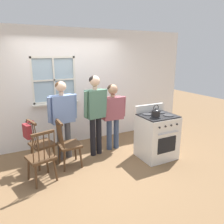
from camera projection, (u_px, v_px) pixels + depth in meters
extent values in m
plane|color=brown|center=(94.00, 166.00, 4.28)|extent=(16.00, 16.00, 0.00)
cube|color=white|center=(130.00, 84.00, 5.87)|extent=(3.07, 0.06, 2.70)
cube|color=white|center=(57.00, 124.00, 5.19)|extent=(0.99, 0.06, 1.04)
cube|color=white|center=(51.00, 41.00, 4.71)|extent=(0.99, 0.06, 0.62)
cube|color=silver|center=(56.00, 104.00, 4.99)|extent=(1.05, 0.10, 0.03)
cube|color=#9EB7C6|center=(54.00, 80.00, 4.93)|extent=(0.93, 0.01, 0.98)
cube|color=silver|center=(54.00, 80.00, 4.91)|extent=(0.04, 0.02, 1.04)
cube|color=silver|center=(54.00, 80.00, 4.91)|extent=(0.99, 0.02, 0.04)
cube|color=silver|center=(32.00, 81.00, 4.70)|extent=(0.04, 0.03, 1.04)
cube|color=silver|center=(75.00, 79.00, 5.11)|extent=(0.04, 0.03, 1.04)
cube|color=silver|center=(53.00, 57.00, 4.78)|extent=(0.99, 0.03, 0.04)
cube|color=silver|center=(56.00, 102.00, 5.04)|extent=(0.99, 0.03, 0.04)
cube|color=#4C331E|center=(42.00, 144.00, 4.23)|extent=(0.50, 0.51, 0.04)
cylinder|color=#4C331E|center=(55.00, 155.00, 4.27)|extent=(0.08, 0.06, 0.41)
cylinder|color=#4C331E|center=(47.00, 150.00, 4.51)|extent=(0.06, 0.08, 0.41)
cylinder|color=#4C331E|center=(39.00, 160.00, 4.06)|extent=(0.06, 0.08, 0.41)
cylinder|color=#4C331E|center=(32.00, 154.00, 4.31)|extent=(0.08, 0.06, 0.41)
cylinder|color=#4C331E|center=(37.00, 138.00, 3.93)|extent=(0.07, 0.04, 0.47)
cylinder|color=#4C331E|center=(34.00, 136.00, 3.99)|extent=(0.07, 0.04, 0.47)
cylinder|color=#4C331E|center=(32.00, 135.00, 4.06)|extent=(0.07, 0.04, 0.47)
cylinder|color=#4C331E|center=(30.00, 134.00, 4.12)|extent=(0.07, 0.04, 0.47)
cylinder|color=#4C331E|center=(29.00, 132.00, 4.19)|extent=(0.07, 0.04, 0.47)
cube|color=#4C331E|center=(31.00, 122.00, 3.99)|extent=(0.14, 0.38, 0.04)
cube|color=#4C331E|center=(41.00, 157.00, 3.69)|extent=(0.50, 0.49, 0.04)
cylinder|color=#4C331E|center=(47.00, 163.00, 3.97)|extent=(0.06, 0.08, 0.41)
cylinder|color=#4C331E|center=(29.00, 169.00, 3.75)|extent=(0.08, 0.06, 0.41)
cylinder|color=#4C331E|center=(55.00, 170.00, 3.74)|extent=(0.08, 0.06, 0.41)
cylinder|color=#4C331E|center=(36.00, 177.00, 3.52)|extent=(0.06, 0.08, 0.41)
cylinder|color=#4C331E|center=(54.00, 145.00, 3.62)|extent=(0.03, 0.07, 0.47)
cylinder|color=#4C331E|center=(49.00, 146.00, 3.56)|extent=(0.03, 0.07, 0.47)
cylinder|color=#4C331E|center=(44.00, 148.00, 3.50)|extent=(0.03, 0.07, 0.47)
cylinder|color=#4C331E|center=(39.00, 149.00, 3.44)|extent=(0.03, 0.07, 0.47)
cylinder|color=#4C331E|center=(33.00, 151.00, 3.39)|extent=(0.03, 0.07, 0.47)
cube|color=#4C331E|center=(43.00, 133.00, 3.44)|extent=(0.38, 0.13, 0.04)
cube|color=#4C331E|center=(70.00, 145.00, 4.19)|extent=(0.40, 0.42, 0.04)
cylinder|color=#4C331E|center=(81.00, 158.00, 4.18)|extent=(0.07, 0.06, 0.41)
cylinder|color=#4C331E|center=(75.00, 151.00, 4.47)|extent=(0.06, 0.06, 0.41)
cylinder|color=#4C331E|center=(64.00, 161.00, 4.04)|extent=(0.06, 0.06, 0.41)
cylinder|color=#4C331E|center=(60.00, 154.00, 4.33)|extent=(0.07, 0.06, 0.41)
cylinder|color=#4C331E|center=(63.00, 138.00, 3.90)|extent=(0.07, 0.02, 0.47)
cylinder|color=#4C331E|center=(61.00, 137.00, 3.98)|extent=(0.07, 0.02, 0.47)
cylinder|color=#4C331E|center=(60.00, 135.00, 4.06)|extent=(0.07, 0.02, 0.47)
cylinder|color=#4C331E|center=(59.00, 133.00, 4.13)|extent=(0.07, 0.02, 0.47)
cylinder|color=#4C331E|center=(58.00, 132.00, 4.21)|extent=(0.07, 0.02, 0.47)
cube|color=#4C331E|center=(59.00, 122.00, 3.99)|extent=(0.04, 0.38, 0.04)
cylinder|color=#4C4C51|center=(60.00, 141.00, 4.46)|extent=(0.12, 0.12, 0.79)
cylinder|color=#4C4C51|center=(68.00, 139.00, 4.56)|extent=(0.12, 0.12, 0.79)
cube|color=#6B84B7|center=(62.00, 109.00, 4.34)|extent=(0.49, 0.28, 0.55)
cylinder|color=#6B84B7|center=(49.00, 110.00, 4.17)|extent=(0.09, 0.12, 0.51)
cylinder|color=#6B84B7|center=(75.00, 106.00, 4.47)|extent=(0.09, 0.12, 0.51)
cylinder|color=beige|center=(61.00, 94.00, 4.26)|extent=(0.10, 0.10, 0.07)
sphere|color=beige|center=(61.00, 87.00, 4.22)|extent=(0.21, 0.21, 0.21)
ellipsoid|color=brown|center=(61.00, 86.00, 4.23)|extent=(0.21, 0.21, 0.17)
cylinder|color=black|center=(93.00, 137.00, 4.64)|extent=(0.12, 0.12, 0.84)
cylinder|color=black|center=(99.00, 135.00, 4.72)|extent=(0.12, 0.12, 0.84)
cube|color=#4C7560|center=(95.00, 104.00, 4.50)|extent=(0.42, 0.27, 0.59)
cylinder|color=#4C7560|center=(86.00, 104.00, 4.34)|extent=(0.09, 0.12, 0.54)
cylinder|color=#4C7560|center=(105.00, 101.00, 4.61)|extent=(0.09, 0.12, 0.54)
cylinder|color=beige|center=(95.00, 88.00, 4.41)|extent=(0.10, 0.10, 0.07)
sphere|color=beige|center=(95.00, 81.00, 4.37)|extent=(0.21, 0.21, 0.21)
ellipsoid|color=black|center=(94.00, 80.00, 4.38)|extent=(0.22, 0.22, 0.18)
cylinder|color=#384766|center=(109.00, 134.00, 4.95)|extent=(0.12, 0.12, 0.71)
cylinder|color=#384766|center=(116.00, 133.00, 5.02)|extent=(0.12, 0.12, 0.71)
cube|color=#934C56|center=(113.00, 108.00, 4.82)|extent=(0.46, 0.23, 0.50)
cylinder|color=#934C56|center=(102.00, 109.00, 4.70)|extent=(0.08, 0.11, 0.46)
cylinder|color=#934C56|center=(124.00, 106.00, 4.91)|extent=(0.08, 0.11, 0.46)
cylinder|color=tan|center=(113.00, 96.00, 4.75)|extent=(0.10, 0.10, 0.06)
sphere|color=tan|center=(113.00, 89.00, 4.72)|extent=(0.22, 0.22, 0.22)
ellipsoid|color=#332319|center=(112.00, 88.00, 4.72)|extent=(0.22, 0.22, 0.18)
cube|color=white|center=(157.00, 137.00, 4.55)|extent=(0.72, 0.64, 0.90)
cube|color=black|center=(158.00, 116.00, 4.43)|extent=(0.70, 0.61, 0.02)
cylinder|color=#2D2D30|center=(155.00, 117.00, 4.24)|extent=(0.20, 0.20, 0.02)
cylinder|color=#2D2D30|center=(168.00, 115.00, 4.39)|extent=(0.20, 0.20, 0.02)
cylinder|color=#2D2D30|center=(148.00, 114.00, 4.46)|extent=(0.20, 0.20, 0.02)
cylinder|color=#2D2D30|center=(160.00, 112.00, 4.61)|extent=(0.20, 0.20, 0.02)
cube|color=white|center=(149.00, 108.00, 4.65)|extent=(0.72, 0.06, 0.16)
cube|color=black|center=(167.00, 145.00, 4.28)|extent=(0.44, 0.01, 0.32)
cylinder|color=silver|center=(168.00, 133.00, 4.20)|extent=(0.50, 0.02, 0.02)
cylinder|color=#232326|center=(160.00, 128.00, 4.08)|extent=(0.04, 0.02, 0.04)
cylinder|color=#232326|center=(166.00, 126.00, 4.14)|extent=(0.04, 0.02, 0.04)
cylinder|color=#232326|center=(171.00, 125.00, 4.21)|extent=(0.04, 0.02, 0.04)
cylinder|color=#232326|center=(177.00, 124.00, 4.27)|extent=(0.04, 0.02, 0.04)
cylinder|color=black|center=(156.00, 114.00, 4.23)|extent=(0.17, 0.17, 0.12)
ellipsoid|color=black|center=(156.00, 111.00, 4.21)|extent=(0.16, 0.16, 0.07)
sphere|color=black|center=(156.00, 109.00, 4.20)|extent=(0.03, 0.03, 0.03)
cylinder|color=black|center=(159.00, 113.00, 4.26)|extent=(0.08, 0.03, 0.07)
torus|color=black|center=(156.00, 108.00, 4.19)|extent=(0.12, 0.01, 0.12)
cylinder|color=#935B3D|center=(60.00, 101.00, 5.01)|extent=(0.15, 0.15, 0.07)
cylinder|color=#33261C|center=(60.00, 100.00, 5.00)|extent=(0.14, 0.14, 0.01)
cone|color=#2D7038|center=(60.00, 96.00, 5.00)|extent=(0.05, 0.04, 0.15)
cone|color=#2D7038|center=(60.00, 98.00, 5.01)|extent=(0.04, 0.05, 0.07)
cone|color=#2D7038|center=(59.00, 97.00, 4.98)|extent=(0.07, 0.06, 0.13)
cone|color=#2D7038|center=(59.00, 97.00, 4.97)|extent=(0.05, 0.04, 0.12)
cone|color=#2D7038|center=(60.00, 98.00, 4.97)|extent=(0.04, 0.05, 0.07)
cone|color=#2D7038|center=(61.00, 96.00, 4.97)|extent=(0.07, 0.06, 0.15)
cube|color=maroon|center=(27.00, 131.00, 3.97)|extent=(0.15, 0.24, 0.26)
torus|color=maroon|center=(31.00, 122.00, 3.98)|extent=(0.15, 0.15, 0.01)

